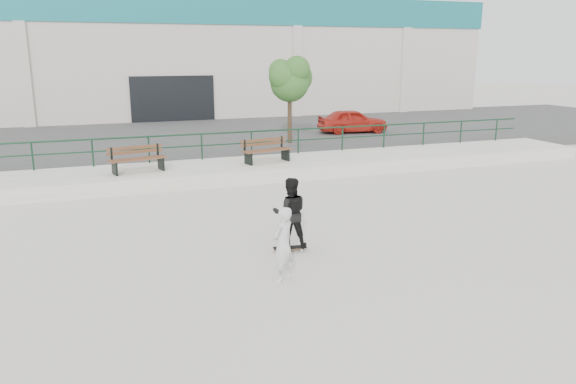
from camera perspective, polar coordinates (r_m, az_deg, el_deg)
name	(u,v)px	position (r m, az deg, el deg)	size (l,w,h in m)	color
ground	(348,264)	(12.57, 6.15, -7.25)	(120.00, 120.00, 0.00)	#B8B3A8
ledge	(236,170)	(21.10, -5.30, 2.19)	(30.00, 3.00, 0.50)	silver
parking_strip	(193,139)	(29.27, -9.65, 5.35)	(60.00, 14.00, 0.50)	#404040
railing	(227,139)	(22.16, -6.23, 5.35)	(28.00, 0.06, 1.03)	#143822
commercial_building	(153,52)	(42.79, -13.51, 13.65)	(44.20, 16.33, 8.00)	beige
bench_left	(137,159)	(20.16, -15.06, 3.23)	(2.03, 0.96, 0.90)	#58301E
bench_right	(266,151)	(21.26, -2.22, 4.23)	(2.02, 0.95, 0.90)	#58301E
tree	(290,78)	(25.70, 0.23, 11.51)	(2.20, 1.96, 3.91)	#4A3B25
red_car	(352,121)	(29.45, 6.56, 7.20)	(1.44, 3.58, 1.22)	red
skateboard	(290,248)	(13.26, 0.21, -5.69)	(0.80, 0.31, 0.09)	black
standing_skater	(290,213)	(12.99, 0.21, -2.13)	(0.81, 0.63, 1.67)	black
seated_skater	(283,244)	(11.34, -0.51, -5.35)	(0.57, 0.37, 1.56)	silver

